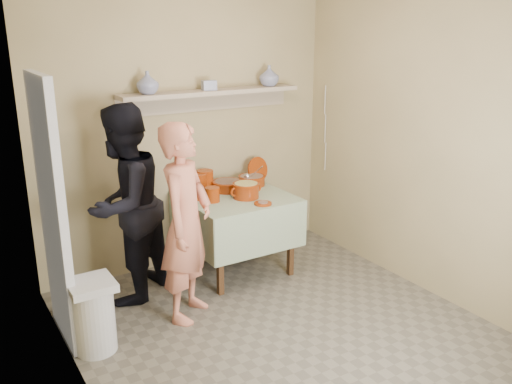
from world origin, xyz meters
TOP-DOWN VIEW (x-y plane):
  - ground at (0.00, 0.00)m, footprint 3.50×3.50m
  - tile_panel at (-1.46, 0.95)m, footprint 0.06×0.70m
  - plate_stack_a at (-0.00, 1.53)m, footprint 0.14×0.14m
  - plate_stack_b at (0.09, 1.59)m, footprint 0.17×0.17m
  - bowl_stack at (-0.02, 1.23)m, footprint 0.13×0.13m
  - empty_bowl at (-0.09, 1.38)m, footprint 0.17×0.17m
  - propped_lid at (0.70, 1.60)m, footprint 0.27×0.13m
  - vase_right at (0.84, 1.61)m, footprint 0.20×0.20m
  - vase_left at (-0.43, 1.62)m, footprint 0.22×0.22m
  - ceramic_box at (0.16, 1.60)m, footprint 0.14×0.11m
  - person_cook at (-0.51, 0.73)m, footprint 0.69×0.68m
  - person_helper at (-0.82, 1.29)m, footprint 1.05×1.02m
  - room_shell at (0.00, 0.00)m, footprint 3.04×3.54m
  - serving_table at (0.25, 1.28)m, footprint 0.97×0.97m
  - cazuela_meat_a at (0.26, 1.46)m, footprint 0.30×0.30m
  - cazuela_meat_b at (0.56, 1.49)m, footprint 0.28×0.28m
  - ladle at (0.49, 1.46)m, footprint 0.08×0.26m
  - cazuela_rice at (0.30, 1.16)m, footprint 0.33×0.25m
  - front_plate at (0.33, 0.92)m, footprint 0.16×0.16m
  - wall_shelf at (0.20, 1.65)m, footprint 1.80×0.25m
  - trash_bin at (-1.32, 0.61)m, footprint 0.32×0.32m
  - electrical_cord at (1.47, 1.48)m, footprint 0.01×0.05m

SIDE VIEW (x-z plane):
  - ground at x=0.00m, z-range 0.00..0.00m
  - trash_bin at x=-1.32m, z-range 0.00..0.56m
  - serving_table at x=0.25m, z-range 0.26..1.02m
  - front_plate at x=0.33m, z-range 0.76..0.78m
  - empty_bowl at x=-0.09m, z-range 0.76..0.81m
  - person_cook at x=-0.51m, z-range 0.00..1.61m
  - cazuela_meat_a at x=0.26m, z-range 0.77..0.87m
  - cazuela_meat_b at x=0.56m, z-range 0.77..0.87m
  - bowl_stack at x=-0.02m, z-range 0.76..0.90m
  - cazuela_rice at x=0.30m, z-range 0.77..0.92m
  - person_helper at x=-0.82m, z-range 0.00..1.71m
  - plate_stack_a at x=0.00m, z-range 0.76..0.95m
  - plate_stack_b at x=0.09m, z-range 0.76..0.96m
  - ladle at x=0.49m, z-range 0.78..0.97m
  - propped_lid at x=0.70m, z-range 0.75..1.01m
  - tile_panel at x=-1.46m, z-range 0.00..2.00m
  - electrical_cord at x=1.47m, z-range 0.80..1.70m
  - room_shell at x=0.00m, z-range 0.30..2.92m
  - wall_shelf at x=0.20m, z-range 1.57..1.78m
  - ceramic_box at x=0.16m, z-range 1.72..1.81m
  - vase_left at x=-0.43m, z-range 1.72..1.92m
  - vase_right at x=0.84m, z-range 1.72..1.92m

